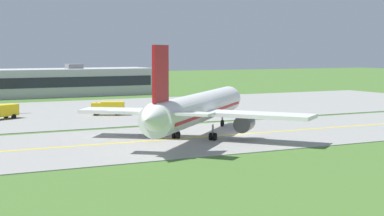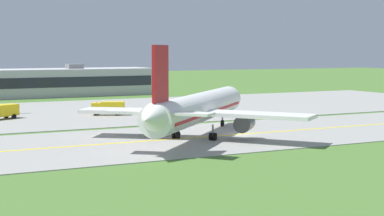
{
  "view_description": "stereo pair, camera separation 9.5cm",
  "coord_description": "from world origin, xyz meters",
  "px_view_note": "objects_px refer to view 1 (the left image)",
  "views": [
    {
      "loc": [
        -45.78,
        -74.92,
        12.15
      ],
      "look_at": [
        -6.57,
        1.98,
        4.0
      ],
      "focal_mm": 57.83,
      "sensor_mm": 36.0,
      "label": 1
    },
    {
      "loc": [
        -45.7,
        -74.96,
        12.15
      ],
      "look_at": [
        -6.57,
        1.98,
        4.0
      ],
      "focal_mm": 57.83,
      "sensor_mm": 36.0,
      "label": 2
    }
  ],
  "objects_px": {
    "airplane_lead": "(198,109)",
    "service_truck_catering": "(189,107)",
    "service_truck_fuel": "(108,107)",
    "service_truck_baggage": "(2,111)"
  },
  "relations": [
    {
      "from": "airplane_lead",
      "to": "service_truck_catering",
      "type": "height_order",
      "value": "airplane_lead"
    },
    {
      "from": "airplane_lead",
      "to": "service_truck_catering",
      "type": "relative_size",
      "value": 5.12
    },
    {
      "from": "service_truck_fuel",
      "to": "service_truck_catering",
      "type": "xyz_separation_m",
      "value": [
        13.43,
        -6.53,
        0.0
      ]
    },
    {
      "from": "service_truck_fuel",
      "to": "service_truck_catering",
      "type": "relative_size",
      "value": 1.03
    },
    {
      "from": "airplane_lead",
      "to": "service_truck_baggage",
      "type": "height_order",
      "value": "airplane_lead"
    },
    {
      "from": "airplane_lead",
      "to": "service_truck_catering",
      "type": "distance_m",
      "value": 29.9
    },
    {
      "from": "airplane_lead",
      "to": "service_truck_baggage",
      "type": "bearing_deg",
      "value": 118.89
    },
    {
      "from": "airplane_lead",
      "to": "service_truck_baggage",
      "type": "xyz_separation_m",
      "value": [
        -19.78,
        35.85,
        -2.6
      ]
    },
    {
      "from": "service_truck_fuel",
      "to": "service_truck_catering",
      "type": "bearing_deg",
      "value": -25.92
    },
    {
      "from": "airplane_lead",
      "to": "service_truck_baggage",
      "type": "relative_size",
      "value": 5.04
    }
  ]
}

